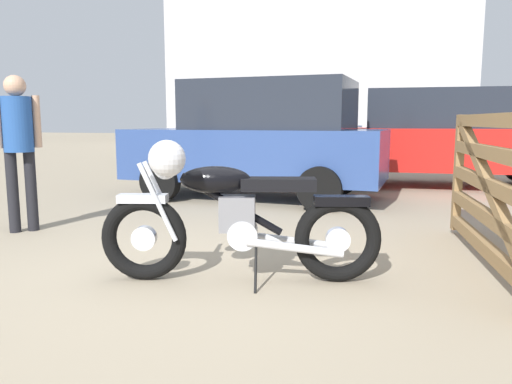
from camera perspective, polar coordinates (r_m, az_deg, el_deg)
The scene contains 8 objects.
ground_plane at distance 3.85m, azimuth -6.61°, elevation -9.75°, with size 80.00×80.00×0.00m, color gray.
vintage_motorcycle at distance 3.59m, azimuth -2.73°, elevation -2.87°, with size 2.04×0.85×1.07m.
timber_gate at distance 4.10m, azimuth 26.65°, elevation 0.63°, with size 0.39×2.54×1.60m.
bystander at distance 5.78m, azimuth -25.91°, elevation 5.78°, with size 0.34×0.35×1.66m.
silver_sedan_mid at distance 9.60m, azimuth 22.15°, elevation 6.19°, with size 4.81×2.21×1.74m.
white_estate_far at distance 7.54m, azimuth 0.50°, elevation 6.21°, with size 3.98×1.98×1.78m.
pale_sedan_back at distance 14.44m, azimuth 1.92°, elevation 7.27°, with size 4.82×2.25×1.74m.
industrial_building at distance 32.46m, azimuth 7.77°, elevation 15.96°, with size 17.79×10.54×24.36m.
Camera 1 is at (1.46, -3.36, 1.18)m, focal length 34.40 mm.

